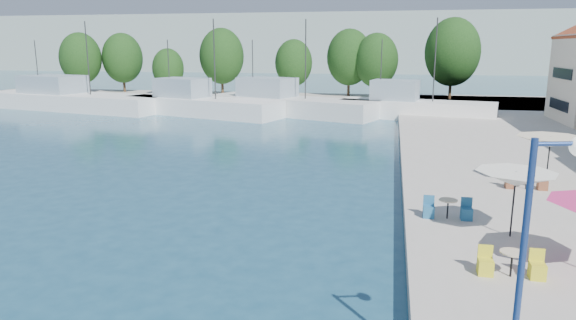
% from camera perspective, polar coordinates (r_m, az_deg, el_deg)
% --- Properties ---
extents(quay_far, '(90.00, 16.00, 0.60)m').
position_cam_1_polar(quay_far, '(66.46, -0.14, 6.63)').
color(quay_far, '#ADA89C').
rests_on(quay_far, ground).
extents(hill_west, '(180.00, 40.00, 16.00)m').
position_cam_1_polar(hill_west, '(161.67, -1.16, 12.81)').
color(hill_west, '#93A097').
rests_on(hill_west, ground).
extents(hill_east, '(140.00, 40.00, 12.00)m').
position_cam_1_polar(hill_east, '(181.11, 22.98, 11.18)').
color(hill_east, '#93A097').
rests_on(hill_east, ground).
extents(trawler_01, '(23.48, 10.63, 10.20)m').
position_cam_1_polar(trawler_01, '(64.51, -22.85, 6.17)').
color(trawler_01, silver).
rests_on(trawler_01, ground).
extents(trawler_02, '(18.16, 9.69, 10.20)m').
position_cam_1_polar(trawler_02, '(55.28, -9.87, 6.06)').
color(trawler_02, white).
rests_on(trawler_02, ground).
extents(trawler_03, '(19.66, 11.41, 10.20)m').
position_cam_1_polar(trawler_03, '(54.99, -0.26, 6.21)').
color(trawler_03, silver).
rests_on(trawler_03, ground).
extents(trawler_04, '(15.49, 6.83, 10.20)m').
position_cam_1_polar(trawler_04, '(53.15, 13.69, 5.65)').
color(trawler_04, white).
rests_on(trawler_04, ground).
extents(tree_01, '(5.72, 5.72, 8.46)m').
position_cam_1_polar(tree_01, '(79.26, -22.06, 10.44)').
color(tree_01, '#3F2B19').
rests_on(tree_01, quay_far).
extents(tree_02, '(5.70, 5.70, 8.43)m').
position_cam_1_polar(tree_02, '(79.16, -17.91, 10.73)').
color(tree_02, '#3F2B19').
rests_on(tree_02, quay_far).
extents(tree_03, '(4.24, 4.24, 6.28)m').
position_cam_1_polar(tree_03, '(72.38, -13.18, 9.90)').
color(tree_03, '#3F2B19').
rests_on(tree_03, quay_far).
extents(tree_04, '(6.08, 6.08, 9.00)m').
position_cam_1_polar(tree_04, '(72.38, -7.38, 11.37)').
color(tree_04, '#3F2B19').
rests_on(tree_04, quay_far).
extents(tree_05, '(5.06, 5.06, 7.49)m').
position_cam_1_polar(tree_05, '(70.75, 0.64, 10.74)').
color(tree_05, '#3F2B19').
rests_on(tree_05, quay_far).
extents(tree_06, '(5.96, 5.96, 8.83)m').
position_cam_1_polar(tree_06, '(69.88, 6.82, 11.27)').
color(tree_06, '#3F2B19').
rests_on(tree_06, quay_far).
extents(tree_07, '(5.57, 5.57, 8.24)m').
position_cam_1_polar(tree_07, '(68.22, 9.79, 10.86)').
color(tree_07, '#3F2B19').
rests_on(tree_07, quay_far).
extents(tree_08, '(6.81, 6.81, 10.08)m').
position_cam_1_polar(tree_08, '(68.68, 17.81, 11.35)').
color(tree_08, '#3F2B19').
rests_on(tree_08, quay_far).
extents(umbrella_white, '(2.70, 2.70, 2.33)m').
position_cam_1_polar(umbrella_white, '(19.10, 23.96, -1.91)').
color(umbrella_white, black).
rests_on(umbrella_white, quay_right).
extents(umbrella_cream, '(3.13, 3.13, 2.30)m').
position_cam_1_polar(umbrella_cream, '(27.39, 27.12, 1.82)').
color(umbrella_cream, black).
rests_on(umbrella_cream, quay_right).
extents(cafe_table_01, '(1.82, 0.70, 0.76)m').
position_cam_1_polar(cafe_table_01, '(16.33, 23.55, -10.86)').
color(cafe_table_01, black).
rests_on(cafe_table_01, quay_right).
extents(cafe_table_02, '(1.82, 0.70, 0.76)m').
position_cam_1_polar(cafe_table_02, '(20.71, 17.30, -5.48)').
color(cafe_table_02, black).
rests_on(cafe_table_02, quay_right).
extents(cafe_table_03, '(1.82, 0.70, 0.76)m').
position_cam_1_polar(cafe_table_03, '(26.24, 24.95, -2.34)').
color(cafe_table_03, black).
rests_on(cafe_table_03, quay_right).
extents(street_lamp, '(1.01, 0.45, 5.03)m').
position_cam_1_polar(street_lamp, '(9.86, 26.55, -6.48)').
color(street_lamp, navy).
rests_on(street_lamp, quay_right).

